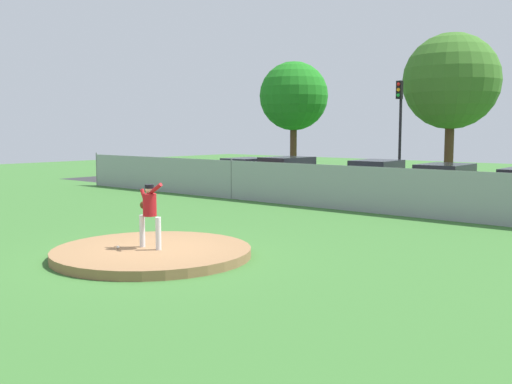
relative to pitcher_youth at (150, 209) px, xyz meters
The scene contains 14 objects.
ground_plane 6.16m from the pitcher_youth, 89.90° to the left, with size 80.00×80.00×0.00m, color #386B2D.
asphalt_strip 14.60m from the pitcher_youth, 89.96° to the left, with size 44.00×7.00×0.01m, color #2B2B2D.
pitchers_mound 1.04m from the pitcher_youth, 79.19° to the left, with size 4.69×4.69×0.22m, color olive.
pitcher_youth is the anchor object (origin of this frame).
baseball 1.17m from the pitcher_youth, 135.20° to the right, with size 0.07×0.07×0.07m, color white.
chainlink_fence 10.06m from the pitcher_youth, 89.94° to the left, with size 33.16×0.07×1.78m.
parked_car_silver 17.12m from the pitcher_youth, 123.41° to the left, with size 2.00×4.06×1.55m.
parked_car_champagne 14.30m from the pitcher_youth, 84.98° to the left, with size 2.04×4.62×1.63m.
parked_car_red 15.63m from the pitcher_youth, 115.25° to the left, with size 2.07×4.58×1.69m.
parked_car_white 15.13m from the pitcher_youth, 98.47° to the left, with size 2.11×4.27×1.65m.
traffic_cone_orange 13.77m from the pitcher_youth, 106.30° to the left, with size 0.40×0.40×0.55m.
traffic_light_near 19.08m from the pitcher_youth, 99.19° to the left, with size 0.28×0.46×5.44m.
tree_leaning_west 24.58m from the pitcher_youth, 118.58° to the left, with size 4.30×4.30×7.27m.
tree_broad_right 22.81m from the pitcher_youth, 94.86° to the left, with size 5.11×5.11×8.15m.
Camera 1 is at (10.78, -8.97, 2.99)m, focal length 41.60 mm.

